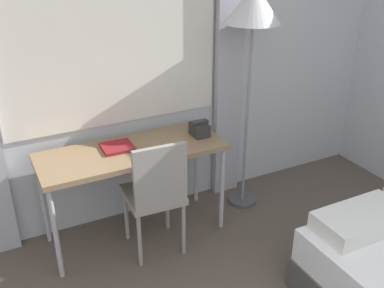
{
  "coord_description": "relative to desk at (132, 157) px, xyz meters",
  "views": [
    {
      "loc": [
        -1.31,
        -0.1,
        2.23
      ],
      "look_at": [
        -0.08,
        2.33,
        0.91
      ],
      "focal_mm": 42.0,
      "sensor_mm": 36.0,
      "label": 1
    }
  ],
  "objects": [
    {
      "name": "telephone",
      "position": [
        0.56,
        -0.01,
        0.12
      ],
      "size": [
        0.13,
        0.15,
        0.12
      ],
      "color": "#2D2D2D",
      "rests_on": "desk"
    },
    {
      "name": "desk_chair",
      "position": [
        0.07,
        -0.28,
        -0.16
      ],
      "size": [
        0.42,
        0.42,
        0.93
      ],
      "rotation": [
        0.0,
        0.0,
        -0.06
      ],
      "color": "gray",
      "rests_on": "ground_plane"
    },
    {
      "name": "wall_back_with_window",
      "position": [
        0.32,
        0.34,
        0.66
      ],
      "size": [
        5.17,
        0.13,
        2.7
      ],
      "color": "silver",
      "rests_on": "ground_plane"
    },
    {
      "name": "standing_lamp",
      "position": [
        1.01,
        0.01,
        0.96
      ],
      "size": [
        0.42,
        0.42,
        1.87
      ],
      "color": "#4C4C51",
      "rests_on": "ground_plane"
    },
    {
      "name": "book",
      "position": [
        -0.09,
        0.06,
        0.08
      ],
      "size": [
        0.23,
        0.22,
        0.02
      ],
      "rotation": [
        0.0,
        0.0,
        -0.04
      ],
      "color": "maroon",
      "rests_on": "desk"
    },
    {
      "name": "desk",
      "position": [
        0.0,
        0.0,
        0.0
      ],
      "size": [
        1.38,
        0.53,
        0.76
      ],
      "color": "#937551",
      "rests_on": "ground_plane"
    }
  ]
}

